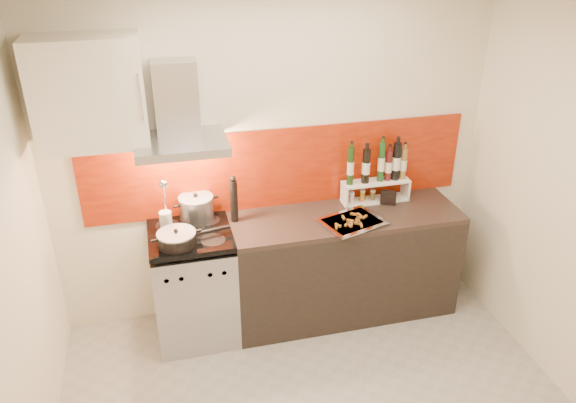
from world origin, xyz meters
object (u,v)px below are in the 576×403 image
object	(u,v)px
counter	(343,263)
baking_tray	(352,222)
pepper_mill	(234,200)
range_stove	(195,286)
saute_pan	(178,238)
stock_pot	(196,208)

from	to	relation	value
counter	baking_tray	xyz separation A→B (m)	(-0.00, -0.14, 0.47)
counter	pepper_mill	world-z (taller)	pepper_mill
range_stove	baking_tray	size ratio (longest dim) A/B	1.73
counter	pepper_mill	size ratio (longest dim) A/B	4.86
saute_pan	pepper_mill	xyz separation A→B (m)	(0.44, 0.26, 0.12)
range_stove	pepper_mill	bearing A→B (deg)	18.72
counter	saute_pan	bearing A→B (deg)	-173.51
counter	stock_pot	distance (m)	1.27
counter	baking_tray	distance (m)	0.49
saute_pan	counter	bearing A→B (deg)	6.49
pepper_mill	baking_tray	distance (m)	0.90
stock_pot	baking_tray	distance (m)	1.17
counter	baking_tray	bearing A→B (deg)	-90.76
range_stove	pepper_mill	size ratio (longest dim) A/B	2.46
baking_tray	counter	bearing A→B (deg)	89.24
counter	baking_tray	size ratio (longest dim) A/B	3.41
range_stove	stock_pot	size ratio (longest dim) A/B	3.48
saute_pan	pepper_mill	bearing A→B (deg)	30.52
stock_pot	baking_tray	xyz separation A→B (m)	(1.12, -0.33, -0.09)
stock_pot	pepper_mill	size ratio (longest dim) A/B	0.71
counter	stock_pot	world-z (taller)	stock_pot
range_stove	saute_pan	size ratio (longest dim) A/B	1.74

